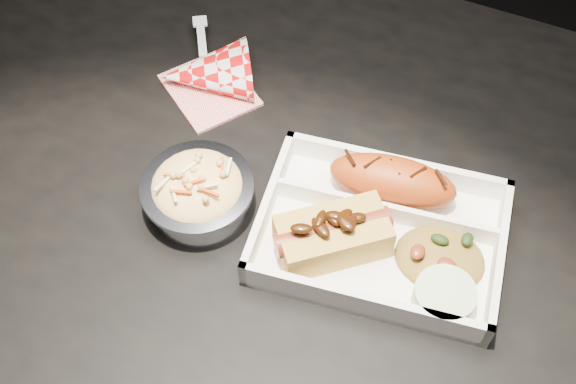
# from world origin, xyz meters

# --- Properties ---
(dining_table) EXTENTS (1.20, 0.80, 0.75)m
(dining_table) POSITION_xyz_m (0.00, 0.00, 0.66)
(dining_table) COLOR black
(dining_table) RESTS_ON ground
(food_tray) EXTENTS (0.27, 0.21, 0.04)m
(food_tray) POSITION_xyz_m (0.08, -0.01, 0.76)
(food_tray) COLOR white
(food_tray) RESTS_ON dining_table
(fried_pastry) EXTENTS (0.14, 0.07, 0.05)m
(fried_pastry) POSITION_xyz_m (0.07, 0.05, 0.78)
(fried_pastry) COLOR #A93E10
(fried_pastry) RESTS_ON food_tray
(hotdog) EXTENTS (0.12, 0.12, 0.06)m
(hotdog) POSITION_xyz_m (0.04, -0.04, 0.78)
(hotdog) COLOR gold
(hotdog) RESTS_ON food_tray
(fried_rice_mound) EXTENTS (0.10, 0.09, 0.03)m
(fried_rice_mound) POSITION_xyz_m (0.15, -0.01, 0.77)
(fried_rice_mound) COLOR olive
(fried_rice_mound) RESTS_ON food_tray
(cupcake_liner) EXTENTS (0.06, 0.06, 0.03)m
(cupcake_liner) POSITION_xyz_m (0.17, -0.06, 0.77)
(cupcake_liner) COLOR beige
(cupcake_liner) RESTS_ON food_tray
(foil_coleslaw_cup) EXTENTS (0.12, 0.12, 0.07)m
(foil_coleslaw_cup) POSITION_xyz_m (-0.11, -0.05, 0.78)
(foil_coleslaw_cup) COLOR silver
(foil_coleslaw_cup) RESTS_ON dining_table
(napkin_fork) EXTENTS (0.15, 0.17, 0.10)m
(napkin_fork) POSITION_xyz_m (-0.19, 0.12, 0.77)
(napkin_fork) COLOR red
(napkin_fork) RESTS_ON dining_table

